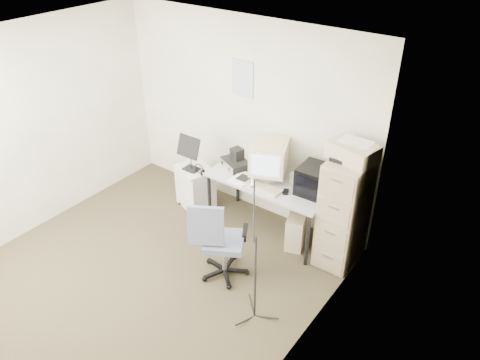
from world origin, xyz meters
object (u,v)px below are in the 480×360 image
Objects in this scene: filing_cabinet at (344,212)px; office_chair at (224,240)px; side_cart at (196,187)px; desk at (269,205)px.

office_chair is at bearing -132.29° from filing_cabinet.
filing_cabinet is 2.24× the size of side_cart.
filing_cabinet reaches higher than office_chair.
office_chair is (-0.90, -0.99, -0.18)m from filing_cabinet.
filing_cabinet reaches higher than desk.
office_chair is at bearing -15.86° from side_cart.
desk is 0.97m from office_chair.
side_cart is (-1.14, 0.85, -0.18)m from office_chair.
side_cart is (-1.09, -0.12, -0.08)m from desk.
filing_cabinet is 0.87× the size of desk.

